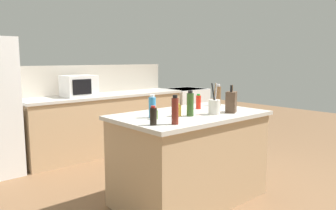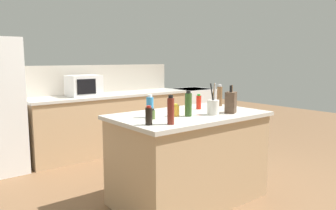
% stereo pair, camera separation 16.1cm
% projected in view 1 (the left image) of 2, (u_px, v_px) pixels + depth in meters
% --- Properties ---
extents(ground_plane, '(14.00, 14.00, 0.00)m').
position_uv_depth(ground_plane, '(189.00, 199.00, 3.54)').
color(ground_plane, brown).
extents(back_counter_run, '(2.69, 0.66, 0.94)m').
position_uv_depth(back_counter_run, '(107.00, 123.00, 5.31)').
color(back_counter_run, tan).
rests_on(back_counter_run, ground_plane).
extents(wall_backsplash, '(2.65, 0.03, 0.46)m').
position_uv_depth(wall_backsplash, '(96.00, 79.00, 5.45)').
color(wall_backsplash, '#B2A899').
rests_on(wall_backsplash, back_counter_run).
extents(kitchen_island, '(1.59, 0.97, 0.94)m').
position_uv_depth(kitchen_island, '(190.00, 157.00, 3.47)').
color(kitchen_island, tan).
rests_on(kitchen_island, ground_plane).
extents(range_oven, '(0.76, 0.65, 0.92)m').
position_uv_depth(range_oven, '(185.00, 112.00, 6.46)').
color(range_oven, white).
rests_on(range_oven, ground_plane).
extents(microwave, '(0.47, 0.39, 0.32)m').
position_uv_depth(microwave, '(79.00, 86.00, 4.92)').
color(microwave, white).
rests_on(microwave, back_counter_run).
extents(knife_block, '(0.16, 0.15, 0.29)m').
position_uv_depth(knife_block, '(231.00, 102.00, 3.45)').
color(knife_block, '#4C3828').
rests_on(knife_block, kitchen_island).
extents(utensil_crock, '(0.12, 0.12, 0.32)m').
position_uv_depth(utensil_crock, '(214.00, 106.00, 3.34)').
color(utensil_crock, beige).
rests_on(utensil_crock, kitchen_island).
extents(honey_jar, '(0.08, 0.08, 0.12)m').
position_uv_depth(honey_jar, '(177.00, 110.00, 3.24)').
color(honey_jar, gold).
rests_on(honey_jar, kitchen_island).
extents(hot_sauce_bottle, '(0.06, 0.06, 0.17)m').
position_uv_depth(hot_sauce_bottle, '(198.00, 102.00, 3.70)').
color(hot_sauce_bottle, red).
rests_on(hot_sauce_bottle, kitchen_island).
extents(olive_oil_bottle, '(0.07, 0.07, 0.25)m').
position_uv_depth(olive_oil_bottle, '(190.00, 104.00, 3.24)').
color(olive_oil_bottle, '#2D4C1E').
rests_on(olive_oil_bottle, kitchen_island).
extents(vinegar_bottle, '(0.06, 0.06, 0.26)m').
position_uv_depth(vinegar_bottle, '(175.00, 111.00, 2.82)').
color(vinegar_bottle, maroon).
rests_on(vinegar_bottle, kitchen_island).
extents(spice_jar_oregano, '(0.05, 0.05, 0.10)m').
position_uv_depth(spice_jar_oregano, '(155.00, 114.00, 3.07)').
color(spice_jar_oregano, '#567038').
rests_on(spice_jar_oregano, kitchen_island).
extents(pepper_grinder, '(0.06, 0.06, 0.26)m').
position_uv_depth(pepper_grinder, '(218.00, 96.00, 3.96)').
color(pepper_grinder, brown).
rests_on(pepper_grinder, kitchen_island).
extents(dish_soap_bottle, '(0.07, 0.07, 0.22)m').
position_uv_depth(dish_soap_bottle, '(152.00, 107.00, 3.15)').
color(dish_soap_bottle, '#3384BC').
rests_on(dish_soap_bottle, kitchen_island).
extents(soy_sauce_bottle, '(0.06, 0.06, 0.17)m').
position_uv_depth(soy_sauce_bottle, '(153.00, 116.00, 2.80)').
color(soy_sauce_bottle, black).
rests_on(soy_sauce_bottle, kitchen_island).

